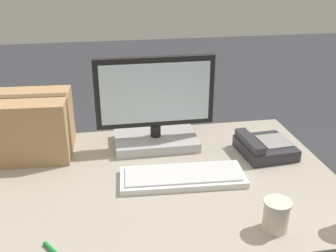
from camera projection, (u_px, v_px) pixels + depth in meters
name	position (u px, v px, depth m)	size (l,w,h in m)	color
monitor	(155.00, 112.00, 1.62)	(0.49, 0.22, 0.38)	#B7B7B7
keyboard	(183.00, 177.00, 1.42)	(0.46, 0.19, 0.03)	silver
desk_phone	(264.00, 147.00, 1.60)	(0.22, 0.22, 0.08)	#2D2D33
paper_cup_left	(276.00, 215.00, 1.15)	(0.08, 0.08, 0.10)	beige
cardboard_box	(23.00, 126.00, 1.56)	(0.39, 0.28, 0.25)	tan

